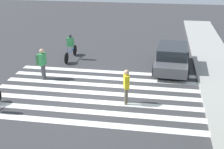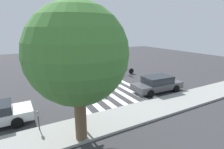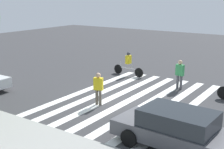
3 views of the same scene
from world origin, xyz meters
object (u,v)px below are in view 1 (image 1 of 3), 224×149
pedestrian_adult_tall_backpack (126,85)px  cyclist_near_curb (70,46)px  pedestrian_adult_blue_shirt (42,61)px  car_parked_far_curb (172,57)px

pedestrian_adult_tall_backpack → cyclist_near_curb: size_ratio=0.67×
pedestrian_adult_blue_shirt → cyclist_near_curb: (-3.48, 0.52, -0.12)m
pedestrian_adult_tall_backpack → cyclist_near_curb: bearing=-160.2°
pedestrian_adult_blue_shirt → pedestrian_adult_tall_backpack: bearing=74.9°
cyclist_near_curb → car_parked_far_curb: cyclist_near_curb is taller
pedestrian_adult_tall_backpack → cyclist_near_curb: cyclist_near_curb is taller
pedestrian_adult_blue_shirt → cyclist_near_curb: 3.52m
pedestrian_adult_tall_backpack → cyclist_near_curb: (-5.69, -4.25, -0.04)m
pedestrian_adult_blue_shirt → car_parked_far_curb: 7.35m
cyclist_near_curb → car_parked_far_curb: size_ratio=0.52×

